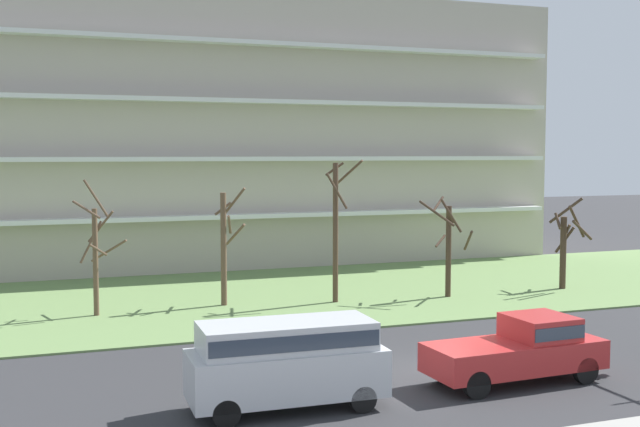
% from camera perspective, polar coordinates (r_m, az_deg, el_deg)
% --- Properties ---
extents(ground, '(160.00, 160.00, 0.00)m').
position_cam_1_polar(ground, '(25.50, 8.30, -11.12)').
color(ground, '#2D2D30').
extents(grass_lawn_strip, '(80.00, 16.00, 0.08)m').
position_cam_1_polar(grass_lawn_strip, '(38.09, -1.77, -5.82)').
color(grass_lawn_strip, '#66844C').
rests_on(grass_lawn_strip, ground).
extents(apartment_building, '(39.64, 14.64, 16.13)m').
position_cam_1_polar(apartment_building, '(51.80, -6.96, 5.79)').
color(apartment_building, '#B2A899').
rests_on(apartment_building, ground).
extents(tree_far_left, '(2.20, 2.21, 5.74)m').
position_cam_1_polar(tree_far_left, '(33.89, -15.85, -2.76)').
color(tree_far_left, brown).
rests_on(tree_far_left, ground).
extents(tree_left, '(1.33, 1.42, 5.29)m').
position_cam_1_polar(tree_left, '(35.05, -6.87, -2.21)').
color(tree_left, brown).
rests_on(tree_left, ground).
extents(tree_center, '(1.80, 1.79, 6.50)m').
position_cam_1_polar(tree_center, '(35.42, 1.18, -0.94)').
color(tree_center, '#4C3828').
rests_on(tree_center, ground).
extents(tree_right, '(2.58, 2.16, 4.75)m').
position_cam_1_polar(tree_right, '(37.24, 9.25, -2.14)').
color(tree_right, '#423023').
rests_on(tree_right, ground).
extents(tree_far_right, '(1.86, 2.55, 4.59)m').
position_cam_1_polar(tree_far_right, '(40.86, 17.31, -2.09)').
color(tree_far_right, '#423023').
rests_on(tree_far_right, ground).
extents(van_silver_near_left, '(5.25, 2.14, 2.36)m').
position_cam_1_polar(van_silver_near_left, '(21.26, -2.42, -10.35)').
color(van_silver_near_left, '#B7BABF').
rests_on(van_silver_near_left, ground).
extents(pickup_red_center_right, '(5.48, 2.23, 1.95)m').
position_cam_1_polar(pickup_red_center_right, '(24.51, 14.31, -9.40)').
color(pickup_red_center_right, '#B22828').
rests_on(pickup_red_center_right, ground).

